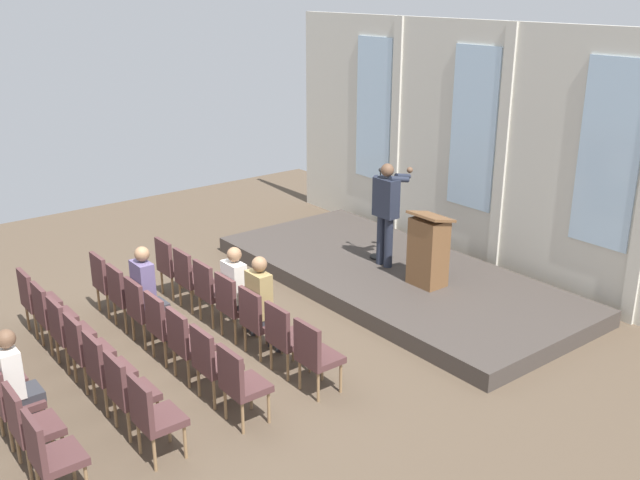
{
  "coord_description": "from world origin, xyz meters",
  "views": [
    {
      "loc": [
        7.81,
        -3.84,
        4.63
      ],
      "look_at": [
        -0.08,
        2.34,
        1.07
      ],
      "focal_mm": 40.71,
      "sensor_mm": 36.0,
      "label": 1
    }
  ],
  "objects_px": {
    "chair_r2_c4": "(105,367)",
    "chair_r2_c5": "(127,389)",
    "chair_r0_c4": "(258,318)",
    "chair_r1_c0": "(107,280)",
    "chair_r1_c4": "(187,340)",
    "chair_r0_c5": "(285,334)",
    "chair_r1_c1": "(124,293)",
    "chair_r1_c2": "(143,307)",
    "audience_r0_c4": "(262,300)",
    "chair_r2_c3": "(85,347)",
    "chair_r3_c5": "(29,423)",
    "chair_r3_c4": "(10,397)",
    "chair_r0_c2": "(211,288)",
    "chair_r0_c6": "(315,353)",
    "audience_r0_c3": "(238,287)",
    "audience_r1_c2": "(147,290)",
    "chair_r1_c3": "(164,323)",
    "speaker": "(386,207)",
    "chair_r3_c6": "(49,453)",
    "audience_r3_c4": "(16,379)",
    "mic_stand": "(379,239)",
    "chair_r1_c6": "(240,381)",
    "chair_r2_c0": "(35,298)",
    "chair_r1_c5": "(212,360)",
    "chair_r0_c0": "(171,264)",
    "chair_r2_c6": "(153,414)",
    "chair_r0_c3": "(233,302)",
    "chair_r0_c1": "(190,276)",
    "chair_r2_c1": "(50,312)"
  },
  "relations": [
    {
      "from": "chair_r0_c4",
      "to": "audience_r1_c2",
      "type": "xyz_separation_m",
      "value": [
        -1.21,
        -0.96,
        0.23
      ]
    },
    {
      "from": "chair_r1_c1",
      "to": "audience_r0_c4",
      "type": "bearing_deg",
      "value": 31.49
    },
    {
      "from": "audience_r3_c4",
      "to": "chair_r1_c1",
      "type": "bearing_deg",
      "value": 132.46
    },
    {
      "from": "chair_r1_c6",
      "to": "audience_r3_c4",
      "type": "height_order",
      "value": "audience_r3_c4"
    },
    {
      "from": "audience_r0_c4",
      "to": "chair_r3_c5",
      "type": "bearing_deg",
      "value": -79.22
    },
    {
      "from": "chair_r1_c4",
      "to": "chair_r2_c5",
      "type": "height_order",
      "value": "same"
    },
    {
      "from": "chair_r0_c4",
      "to": "chair_r1_c2",
      "type": "bearing_deg",
      "value": -139.51
    },
    {
      "from": "audience_r0_c4",
      "to": "chair_r1_c2",
      "type": "xyz_separation_m",
      "value": [
        -1.21,
        -1.11,
        -0.22
      ]
    },
    {
      "from": "chair_r1_c4",
      "to": "chair_r2_c4",
      "type": "relative_size",
      "value": 1.0
    },
    {
      "from": "audience_r0_c3",
      "to": "chair_r3_c5",
      "type": "relative_size",
      "value": 1.4
    },
    {
      "from": "mic_stand",
      "to": "chair_r3_c4",
      "type": "relative_size",
      "value": 1.65
    },
    {
      "from": "chair_r0_c2",
      "to": "chair_r0_c6",
      "type": "relative_size",
      "value": 1.0
    },
    {
      "from": "chair_r2_c5",
      "to": "chair_r1_c4",
      "type": "bearing_deg",
      "value": 120.36
    },
    {
      "from": "speaker",
      "to": "chair_r3_c6",
      "type": "distance_m",
      "value": 6.55
    },
    {
      "from": "chair_r0_c1",
      "to": "chair_r2_c1",
      "type": "distance_m",
      "value": 2.07
    },
    {
      "from": "chair_r1_c2",
      "to": "chair_r3_c4",
      "type": "relative_size",
      "value": 1.0
    },
    {
      "from": "chair_r0_c0",
      "to": "chair_r2_c5",
      "type": "bearing_deg",
      "value": -34.33
    },
    {
      "from": "mic_stand",
      "to": "chair_r0_c1",
      "type": "xyz_separation_m",
      "value": [
        -0.63,
        -3.21,
        -0.06
      ]
    },
    {
      "from": "chair_r0_c2",
      "to": "chair_r3_c4",
      "type": "xyz_separation_m",
      "value": [
        1.21,
        -3.11,
        0.0
      ]
    },
    {
      "from": "chair_r0_c3",
      "to": "chair_r2_c6",
      "type": "bearing_deg",
      "value": -48.7
    },
    {
      "from": "chair_r0_c4",
      "to": "audience_r1_c2",
      "type": "height_order",
      "value": "audience_r1_c2"
    },
    {
      "from": "chair_r1_c5",
      "to": "speaker",
      "type": "bearing_deg",
      "value": 109.92
    },
    {
      "from": "chair_r0_c1",
      "to": "chair_r2_c0",
      "type": "relative_size",
      "value": 1.0
    },
    {
      "from": "chair_r1_c2",
      "to": "chair_r2_c3",
      "type": "height_order",
      "value": "same"
    },
    {
      "from": "chair_r1_c3",
      "to": "chair_r0_c4",
      "type": "bearing_deg",
      "value": 59.64
    },
    {
      "from": "chair_r0_c4",
      "to": "chair_r1_c0",
      "type": "height_order",
      "value": "same"
    },
    {
      "from": "chair_r2_c4",
      "to": "chair_r2_c5",
      "type": "distance_m",
      "value": 0.61
    },
    {
      "from": "chair_r0_c6",
      "to": "audience_r3_c4",
      "type": "bearing_deg",
      "value": -111.86
    },
    {
      "from": "audience_r0_c3",
      "to": "chair_r1_c5",
      "type": "height_order",
      "value": "audience_r0_c3"
    },
    {
      "from": "chair_r1_c0",
      "to": "chair_r2_c6",
      "type": "relative_size",
      "value": 1.0
    },
    {
      "from": "chair_r2_c0",
      "to": "chair_r1_c5",
      "type": "bearing_deg",
      "value": 18.85
    },
    {
      "from": "chair_r1_c5",
      "to": "chair_r3_c4",
      "type": "bearing_deg",
      "value": -106.32
    },
    {
      "from": "chair_r1_c0",
      "to": "chair_r3_c5",
      "type": "relative_size",
      "value": 1.0
    },
    {
      "from": "chair_r0_c3",
      "to": "chair_r2_c6",
      "type": "relative_size",
      "value": 1.0
    },
    {
      "from": "chair_r0_c6",
      "to": "chair_r1_c4",
      "type": "bearing_deg",
      "value": -139.51
    },
    {
      "from": "chair_r1_c6",
      "to": "chair_r2_c0",
      "type": "bearing_deg",
      "value": -164.12
    },
    {
      "from": "speaker",
      "to": "chair_r2_c0",
      "type": "height_order",
      "value": "speaker"
    },
    {
      "from": "audience_r0_c3",
      "to": "chair_r3_c4",
      "type": "distance_m",
      "value": 3.25
    },
    {
      "from": "chair_r0_c5",
      "to": "chair_r1_c1",
      "type": "bearing_deg",
      "value": -156.89
    },
    {
      "from": "chair_r0_c4",
      "to": "chair_r0_c0",
      "type": "bearing_deg",
      "value": 180.0
    },
    {
      "from": "mic_stand",
      "to": "chair_r1_c6",
      "type": "distance_m",
      "value": 4.87
    },
    {
      "from": "audience_r0_c4",
      "to": "chair_r2_c4",
      "type": "xyz_separation_m",
      "value": [
        0.0,
        -2.15,
        -0.22
      ]
    },
    {
      "from": "chair_r0_c1",
      "to": "chair_r1_c6",
      "type": "relative_size",
      "value": 1.0
    },
    {
      "from": "chair_r3_c4",
      "to": "chair_r2_c3",
      "type": "bearing_deg",
      "value": 120.36
    },
    {
      "from": "chair_r0_c5",
      "to": "chair_r1_c1",
      "type": "height_order",
      "value": "same"
    },
    {
      "from": "chair_r3_c4",
      "to": "audience_r3_c4",
      "type": "distance_m",
      "value": 0.21
    },
    {
      "from": "audience_r0_c4",
      "to": "chair_r2_c3",
      "type": "bearing_deg",
      "value": -105.75
    },
    {
      "from": "chair_r0_c1",
      "to": "chair_r0_c0",
      "type": "bearing_deg",
      "value": 180.0
    },
    {
      "from": "audience_r0_c3",
      "to": "chair_r1_c1",
      "type": "relative_size",
      "value": 1.4
    },
    {
      "from": "audience_r0_c3",
      "to": "audience_r1_c2",
      "type": "relative_size",
      "value": 0.95
    }
  ]
}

